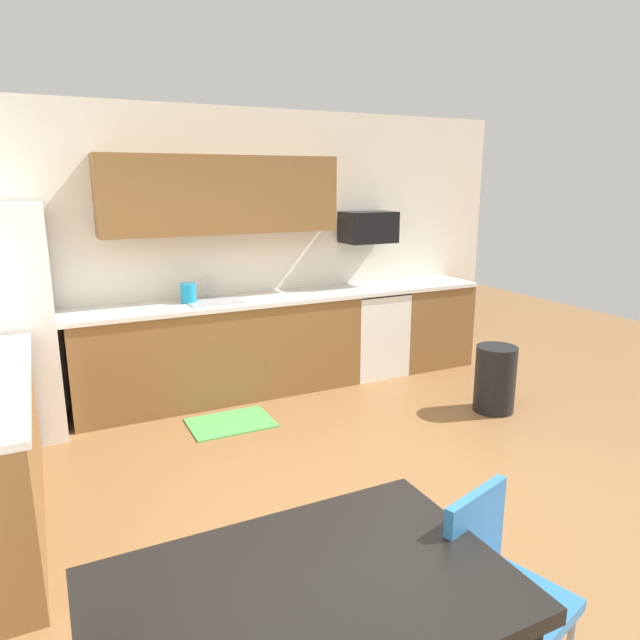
{
  "coord_description": "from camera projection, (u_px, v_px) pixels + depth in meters",
  "views": [
    {
      "loc": [
        -1.87,
        -2.79,
        2.04
      ],
      "look_at": [
        0.0,
        1.0,
        1.0
      ],
      "focal_mm": 32.23,
      "sensor_mm": 36.0,
      "label": 1
    }
  ],
  "objects": [
    {
      "name": "ground_plane",
      "position": [
        388.0,
        503.0,
        3.72
      ],
      "size": [
        12.0,
        12.0,
        0.0
      ],
      "primitive_type": "plane",
      "color": "olive"
    },
    {
      "name": "wall_back",
      "position": [
        247.0,
        250.0,
        5.71
      ],
      "size": [
        5.8,
        0.1,
        2.7
      ],
      "primitive_type": "cube",
      "color": "silver",
      "rests_on": "ground"
    },
    {
      "name": "cabinet_run_back",
      "position": [
        222.0,
        351.0,
        5.44
      ],
      "size": [
        2.7,
        0.6,
        0.9
      ],
      "primitive_type": "cube",
      "color": "brown",
      "rests_on": "ground"
    },
    {
      "name": "cabinet_run_back_right",
      "position": [
        426.0,
        324.0,
        6.46
      ],
      "size": [
        0.85,
        0.6,
        0.9
      ],
      "primitive_type": "cube",
      "color": "brown",
      "rests_on": "ground"
    },
    {
      "name": "countertop_back",
      "position": [
        260.0,
        299.0,
        5.5
      ],
      "size": [
        4.8,
        0.64,
        0.04
      ],
      "primitive_type": "cube",
      "color": "silver",
      "rests_on": "cabinet_run_back"
    },
    {
      "name": "upper_cabinets_back",
      "position": [
        222.0,
        195.0,
        5.26
      ],
      "size": [
        2.2,
        0.34,
        0.7
      ],
      "primitive_type": "cube",
      "color": "brown"
    },
    {
      "name": "refrigerator",
      "position": [
        2.0,
        324.0,
        4.5
      ],
      "size": [
        0.76,
        0.7,
        1.86
      ],
      "primitive_type": "cube",
      "color": "white",
      "rests_on": "ground"
    },
    {
      "name": "oven_range",
      "position": [
        371.0,
        331.0,
        6.15
      ],
      "size": [
        0.6,
        0.6,
        0.91
      ],
      "color": "white",
      "rests_on": "ground"
    },
    {
      "name": "microwave",
      "position": [
        368.0,
        227.0,
        5.98
      ],
      "size": [
        0.54,
        0.36,
        0.32
      ],
      "primitive_type": "cube",
      "color": "black"
    },
    {
      "name": "sink_basin",
      "position": [
        214.0,
        308.0,
        5.32
      ],
      "size": [
        0.48,
        0.4,
        0.14
      ],
      "primitive_type": "cube",
      "color": "#A5A8AD",
      "rests_on": "countertop_back"
    },
    {
      "name": "sink_faucet",
      "position": [
        208.0,
        288.0,
        5.44
      ],
      "size": [
        0.02,
        0.02,
        0.24
      ],
      "primitive_type": "cylinder",
      "color": "#B2B5BA",
      "rests_on": "countertop_back"
    },
    {
      "name": "dining_table",
      "position": [
        304.0,
        603.0,
        1.9
      ],
      "size": [
        1.4,
        0.9,
        0.73
      ],
      "color": "black",
      "rests_on": "ground"
    },
    {
      "name": "chair_near_table",
      "position": [
        496.0,
        582.0,
        2.24
      ],
      "size": [
        0.5,
        0.5,
        0.85
      ],
      "color": "#2D72B7",
      "rests_on": "ground"
    },
    {
      "name": "trash_bin",
      "position": [
        495.0,
        379.0,
        5.14
      ],
      "size": [
        0.36,
        0.36,
        0.6
      ],
      "primitive_type": "cylinder",
      "color": "black",
      "rests_on": "ground"
    },
    {
      "name": "floor_mat",
      "position": [
        231.0,
        423.0,
        4.93
      ],
      "size": [
        0.7,
        0.5,
        0.01
      ],
      "primitive_type": "cube",
      "color": "#4CA54C",
      "rests_on": "ground"
    },
    {
      "name": "kettle",
      "position": [
        188.0,
        294.0,
        5.23
      ],
      "size": [
        0.14,
        0.14,
        0.2
      ],
      "primitive_type": "cylinder",
      "color": "#198CBF",
      "rests_on": "countertop_back"
    }
  ]
}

